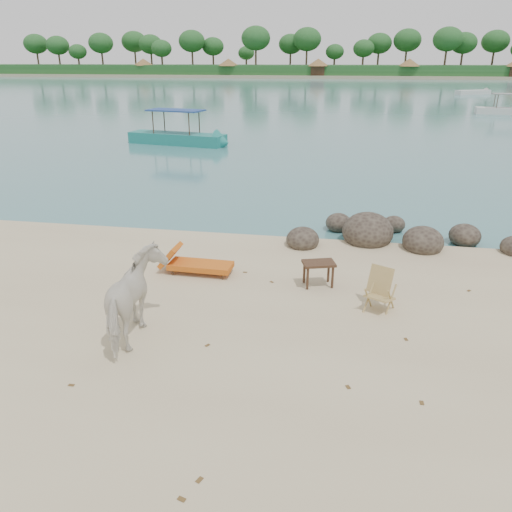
{
  "coord_description": "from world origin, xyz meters",
  "views": [
    {
      "loc": [
        1.17,
        -7.03,
        4.63
      ],
      "look_at": [
        -0.42,
        2.0,
        1.0
      ],
      "focal_mm": 35.0,
      "sensor_mm": 36.0,
      "label": 1
    }
  ],
  "objects_px": {
    "boulders": "(389,236)",
    "lounge_chair": "(201,263)",
    "deck_chair": "(380,293)",
    "boat_near": "(176,115)",
    "cow": "(136,300)",
    "side_table": "(318,275)"
  },
  "relations": [
    {
      "from": "boulders",
      "to": "side_table",
      "type": "xyz_separation_m",
      "value": [
        -1.72,
        -3.17,
        0.08
      ]
    },
    {
      "from": "cow",
      "to": "lounge_chair",
      "type": "bearing_deg",
      "value": -103.02
    },
    {
      "from": "deck_chair",
      "to": "boat_near",
      "type": "relative_size",
      "value": 0.12
    },
    {
      "from": "boulders",
      "to": "cow",
      "type": "bearing_deg",
      "value": -128.56
    },
    {
      "from": "cow",
      "to": "boat_near",
      "type": "xyz_separation_m",
      "value": [
        -6.35,
        21.21,
        0.83
      ]
    },
    {
      "from": "lounge_chair",
      "to": "deck_chair",
      "type": "distance_m",
      "value": 4.11
    },
    {
      "from": "cow",
      "to": "boulders",
      "type": "bearing_deg",
      "value": -136.09
    },
    {
      "from": "cow",
      "to": "deck_chair",
      "type": "height_order",
      "value": "cow"
    },
    {
      "from": "lounge_chair",
      "to": "deck_chair",
      "type": "height_order",
      "value": "deck_chair"
    },
    {
      "from": "boulders",
      "to": "boat_near",
      "type": "distance_m",
      "value": 18.94
    },
    {
      "from": "cow",
      "to": "side_table",
      "type": "relative_size",
      "value": 2.67
    },
    {
      "from": "side_table",
      "to": "boulders",
      "type": "bearing_deg",
      "value": 44.15
    },
    {
      "from": "lounge_chair",
      "to": "boat_near",
      "type": "xyz_separation_m",
      "value": [
        -6.63,
        18.26,
        1.32
      ]
    },
    {
      "from": "side_table",
      "to": "lounge_chair",
      "type": "distance_m",
      "value": 2.71
    },
    {
      "from": "boat_near",
      "to": "lounge_chair",
      "type": "bearing_deg",
      "value": -59.19
    },
    {
      "from": "boulders",
      "to": "lounge_chair",
      "type": "relative_size",
      "value": 3.43
    },
    {
      "from": "boat_near",
      "to": "cow",
      "type": "bearing_deg",
      "value": -62.49
    },
    {
      "from": "boulders",
      "to": "deck_chair",
      "type": "xyz_separation_m",
      "value": [
        -0.47,
        -4.11,
        0.22
      ]
    },
    {
      "from": "cow",
      "to": "side_table",
      "type": "distance_m",
      "value": 4.07
    },
    {
      "from": "deck_chair",
      "to": "boat_near",
      "type": "xyz_separation_m",
      "value": [
        -10.58,
        19.42,
        1.18
      ]
    },
    {
      "from": "lounge_chair",
      "to": "boat_near",
      "type": "relative_size",
      "value": 0.28
    },
    {
      "from": "boulders",
      "to": "cow",
      "type": "xyz_separation_m",
      "value": [
        -4.7,
        -5.9,
        0.57
      ]
    }
  ]
}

